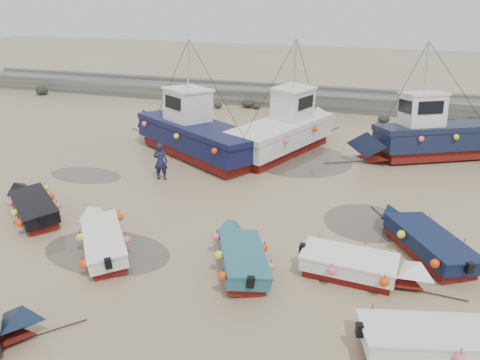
% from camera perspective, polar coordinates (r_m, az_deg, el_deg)
% --- Properties ---
extents(ground, '(120.00, 120.00, 0.00)m').
position_cam_1_polar(ground, '(17.15, -1.23, -8.73)').
color(ground, tan).
rests_on(ground, ground).
extents(seawall, '(60.00, 4.92, 1.50)m').
position_cam_1_polar(seawall, '(37.10, 9.36, 9.62)').
color(seawall, gray).
rests_on(seawall, ground).
extents(puddle_a, '(4.82, 4.82, 0.01)m').
position_cam_1_polar(puddle_a, '(17.81, -15.89, -8.41)').
color(puddle_a, '#524B42').
rests_on(puddle_a, ground).
extents(puddle_b, '(3.40, 3.40, 0.01)m').
position_cam_1_polar(puddle_b, '(19.79, 15.08, -4.96)').
color(puddle_b, '#524B42').
rests_on(puddle_b, ground).
extents(puddle_c, '(3.87, 3.87, 0.01)m').
position_cam_1_polar(puddle_c, '(24.93, -18.28, 0.58)').
color(puddle_c, '#524B42').
rests_on(puddle_c, ground).
extents(puddle_d, '(5.85, 5.85, 0.01)m').
position_cam_1_polar(puddle_d, '(25.96, 7.16, 2.49)').
color(puddle_d, '#524B42').
rests_on(puddle_d, ground).
extents(dinghy_0, '(3.99, 4.98, 1.43)m').
position_cam_1_polar(dinghy_0, '(17.73, -16.29, -6.56)').
color(dinghy_0, '#660D0A').
rests_on(dinghy_0, ground).
extents(dinghy_2, '(2.80, 5.06, 1.43)m').
position_cam_1_polar(dinghy_2, '(16.03, -0.12, -8.84)').
color(dinghy_2, '#660D0A').
rests_on(dinghy_2, ground).
extents(dinghy_3, '(6.60, 2.76, 1.43)m').
position_cam_1_polar(dinghy_3, '(13.85, 25.31, -17.39)').
color(dinghy_3, '#660D0A').
rests_on(dinghy_3, ground).
extents(dinghy_4, '(4.69, 4.10, 1.43)m').
position_cam_1_polar(dinghy_4, '(21.25, -23.91, -2.58)').
color(dinghy_4, '#660D0A').
rests_on(dinghy_4, ground).
extents(dinghy_5, '(5.33, 2.13, 1.43)m').
position_cam_1_polar(dinghy_5, '(15.91, 14.43, -9.94)').
color(dinghy_5, '#660D0A').
rests_on(dinghy_5, ground).
extents(dinghy_6, '(3.79, 5.53, 1.43)m').
position_cam_1_polar(dinghy_6, '(18.17, 21.46, -6.55)').
color(dinghy_6, '#660D0A').
rests_on(dinghy_6, ground).
extents(cabin_boat_0, '(10.45, 7.26, 6.22)m').
position_cam_1_polar(cabin_boat_0, '(26.39, -5.97, 5.86)').
color(cabin_boat_0, '#660D0A').
rests_on(cabin_boat_0, ground).
extents(cabin_boat_1, '(5.60, 9.88, 6.22)m').
position_cam_1_polar(cabin_boat_1, '(26.87, 5.82, 6.25)').
color(cabin_boat_1, '#660D0A').
rests_on(cabin_boat_1, ground).
extents(cabin_boat_2, '(8.96, 5.30, 6.22)m').
position_cam_1_polar(cabin_boat_2, '(27.39, 21.68, 5.12)').
color(cabin_boat_2, '#660D0A').
rests_on(cabin_boat_2, ground).
extents(person, '(0.76, 0.57, 1.88)m').
position_cam_1_polar(person, '(23.49, -9.52, 0.08)').
color(person, '#1A1B3D').
rests_on(person, ground).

